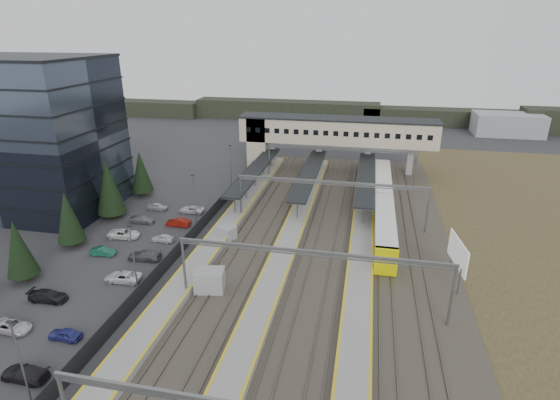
% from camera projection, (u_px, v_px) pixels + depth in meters
% --- Properties ---
extents(ground, '(220.00, 220.00, 0.00)m').
position_uv_depth(ground, '(226.00, 262.00, 56.22)').
color(ground, '#2B2B2D').
rests_on(ground, ground).
extents(office_building, '(24.30, 18.30, 24.30)m').
position_uv_depth(office_building, '(30.00, 135.00, 69.40)').
color(office_building, '#384252').
rests_on(office_building, ground).
extents(conifer_row, '(4.42, 49.82, 9.50)m').
position_uv_depth(conifer_row, '(48.00, 226.00, 55.02)').
color(conifer_row, black).
rests_on(conifer_row, ground).
extents(car_park, '(10.58, 44.51, 1.28)m').
position_uv_depth(car_park, '(101.00, 275.00, 52.15)').
color(car_park, '#A8A7AC').
rests_on(car_park, ground).
extents(lampposts, '(0.50, 53.25, 8.07)m').
position_uv_depth(lampposts, '(169.00, 222.00, 57.26)').
color(lampposts, slate).
rests_on(lampposts, ground).
extents(fence, '(0.08, 90.00, 2.00)m').
position_uv_depth(fence, '(193.00, 234.00, 61.62)').
color(fence, '#26282B').
rests_on(fence, ground).
extents(relay_cabin_near, '(3.64, 2.92, 2.73)m').
position_uv_depth(relay_cabin_near, '(210.00, 281.00, 49.49)').
color(relay_cabin_near, gray).
rests_on(relay_cabin_near, ground).
extents(relay_cabin_far, '(2.83, 2.63, 2.08)m').
position_uv_depth(relay_cabin_far, '(227.00, 234.00, 61.67)').
color(relay_cabin_far, gray).
rests_on(relay_cabin_far, ground).
extents(rail_corridor, '(34.00, 90.00, 0.92)m').
position_uv_depth(rail_corridor, '(303.00, 249.00, 58.93)').
color(rail_corridor, '#373129').
rests_on(rail_corridor, ground).
extents(canopies, '(23.10, 30.00, 3.28)m').
position_uv_depth(canopies, '(309.00, 173.00, 78.08)').
color(canopies, black).
rests_on(canopies, ground).
extents(footbridge, '(40.40, 6.40, 11.20)m').
position_uv_depth(footbridge, '(323.00, 133.00, 90.15)').
color(footbridge, beige).
rests_on(footbridge, ground).
extents(gantries, '(28.40, 62.28, 7.17)m').
position_uv_depth(gantries, '(323.00, 218.00, 54.51)').
color(gantries, slate).
rests_on(gantries, ground).
extents(train, '(2.79, 38.71, 3.51)m').
position_uv_depth(train, '(383.00, 204.00, 69.45)').
color(train, silver).
rests_on(train, ground).
extents(billboard, '(1.01, 6.49, 5.64)m').
position_uv_depth(billboard, '(458.00, 254.00, 50.23)').
color(billboard, slate).
rests_on(billboard, ground).
extents(treeline_far, '(170.00, 19.00, 7.00)m').
position_uv_depth(treeline_far, '(392.00, 116.00, 134.81)').
color(treeline_far, black).
rests_on(treeline_far, ground).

